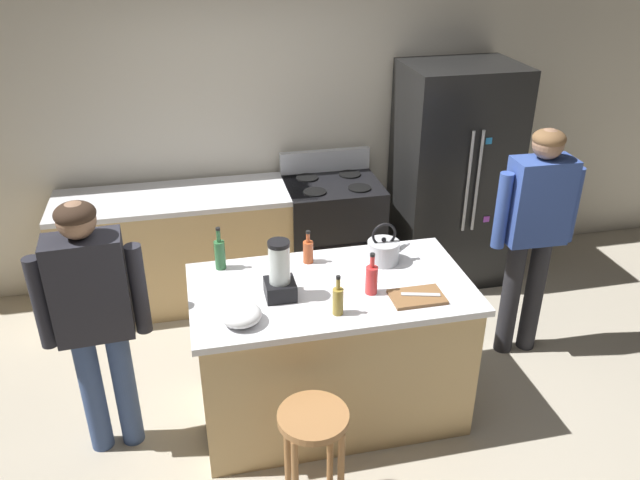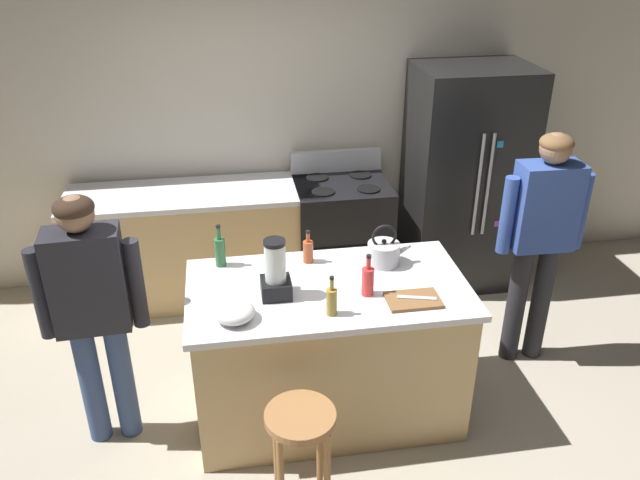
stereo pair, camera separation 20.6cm
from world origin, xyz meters
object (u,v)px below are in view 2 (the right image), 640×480
at_px(cutting_board, 413,300).
at_px(bottle_cooking_sauce, 308,251).
at_px(kitchen_island, 328,350).
at_px(bottle_soda, 368,280).
at_px(bottle_olive_oil, 220,251).
at_px(tea_kettle, 384,252).
at_px(chef_knife, 417,298).
at_px(stove_range, 341,234).
at_px(mixing_bowl, 234,312).
at_px(blender_appliance, 276,273).
at_px(person_by_island_left, 92,302).
at_px(bar_stool, 301,436).
at_px(bottle_vinegar, 332,301).
at_px(person_by_sink_right, 541,230).
at_px(refrigerator, 465,179).

bearing_deg(cutting_board, bottle_cooking_sauce, 133.54).
relative_size(kitchen_island, bottle_soda, 6.43).
xyz_separation_m(bottle_olive_oil, cutting_board, (1.05, -0.59, -0.09)).
relative_size(tea_kettle, chef_knife, 1.25).
relative_size(bottle_soda, chef_knife, 1.16).
distance_m(stove_range, mixing_bowl, 2.07).
bearing_deg(stove_range, cutting_board, -87.83).
bearing_deg(bottle_soda, blender_appliance, 172.07).
relative_size(bottle_olive_oil, chef_knife, 1.25).
height_order(person_by_island_left, bar_stool, person_by_island_left).
xyz_separation_m(bar_stool, bottle_olive_oil, (-0.34, 1.10, 0.51)).
xyz_separation_m(cutting_board, chef_knife, (0.02, 0.00, 0.01)).
height_order(bar_stool, bottle_vinegar, bottle_vinegar).
relative_size(person_by_island_left, cutting_board, 5.33).
bearing_deg(bottle_cooking_sauce, person_by_island_left, -166.02).
distance_m(kitchen_island, mixing_bowl, 0.80).
bearing_deg(person_by_sink_right, kitchen_island, -166.98).
distance_m(bottle_cooking_sauce, chef_knife, 0.77).
relative_size(refrigerator, bottle_olive_oil, 6.66).
bearing_deg(bottle_cooking_sauce, kitchen_island, -76.55).
height_order(stove_range, bottle_cooking_sauce, bottle_cooking_sauce).
distance_m(bottle_vinegar, cutting_board, 0.48).
height_order(bottle_cooking_sauce, chef_knife, bottle_cooking_sauce).
bearing_deg(tea_kettle, bottle_cooking_sauce, 168.03).
bearing_deg(mixing_bowl, bottle_vinegar, -3.11).
bearing_deg(tea_kettle, bottle_vinegar, -129.87).
relative_size(bar_stool, bottle_olive_oil, 2.45).
height_order(kitchen_island, refrigerator, refrigerator).
bearing_deg(stove_range, refrigerator, -1.38).
height_order(bottle_olive_oil, mixing_bowl, bottle_olive_oil).
xyz_separation_m(blender_appliance, bottle_cooking_sauce, (0.24, 0.36, -0.07)).
relative_size(person_by_island_left, person_by_sink_right, 0.95).
bearing_deg(kitchen_island, person_by_sink_right, 13.02).
bearing_deg(bottle_olive_oil, kitchen_island, -29.73).
xyz_separation_m(person_by_sink_right, tea_kettle, (-1.10, -0.13, -0.01)).
bearing_deg(bar_stool, blender_appliance, 93.40).
xyz_separation_m(refrigerator, blender_appliance, (-1.71, -1.55, 0.16)).
bearing_deg(kitchen_island, bar_stool, -109.70).
xyz_separation_m(bottle_cooking_sauce, bottle_vinegar, (0.04, -0.59, 0.01)).
bearing_deg(mixing_bowl, bottle_soda, 10.12).
height_order(bar_stool, chef_knife, chef_knife).
relative_size(stove_range, cutting_board, 3.71).
relative_size(bottle_cooking_sauce, cutting_board, 0.72).
xyz_separation_m(kitchen_island, person_by_island_left, (-1.33, -0.00, 0.49)).
bearing_deg(tea_kettle, mixing_bowl, -153.43).
height_order(person_by_sink_right, bottle_vinegar, person_by_sink_right).
bearing_deg(chef_knife, mixing_bowl, -163.90).
relative_size(person_by_sink_right, bottle_soda, 6.55).
bearing_deg(refrigerator, person_by_sink_right, -85.86).
xyz_separation_m(stove_range, bottle_cooking_sauce, (-0.45, -1.22, 0.53)).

